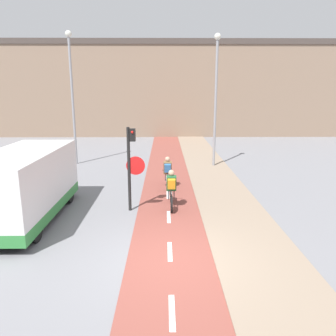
# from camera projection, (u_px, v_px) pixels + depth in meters

# --- Properties ---
(ground_plane) EXTENTS (120.00, 120.00, 0.00)m
(ground_plane) POSITION_uv_depth(u_px,v_px,m) (170.00, 261.00, 8.36)
(ground_plane) COLOR gray
(bike_lane) EXTENTS (2.24, 60.00, 0.02)m
(bike_lane) POSITION_uv_depth(u_px,v_px,m) (170.00, 261.00, 8.36)
(bike_lane) COLOR brown
(bike_lane) RESTS_ON ground_plane
(sidewalk_strip) EXTENTS (2.40, 60.00, 0.05)m
(sidewalk_strip) POSITION_uv_depth(u_px,v_px,m) (261.00, 260.00, 8.37)
(sidewalk_strip) COLOR gray
(sidewalk_strip) RESTS_ON ground_plane
(building_row_background) EXTENTS (60.00, 5.20, 8.87)m
(building_row_background) POSITION_uv_depth(u_px,v_px,m) (166.00, 89.00, 32.56)
(building_row_background) COLOR #89705B
(building_row_background) RESTS_ON ground_plane
(traffic_light_pole) EXTENTS (0.67, 0.25, 3.03)m
(traffic_light_pole) POSITION_uv_depth(u_px,v_px,m) (131.00, 160.00, 11.54)
(traffic_light_pole) COLOR black
(traffic_light_pole) RESTS_ON ground_plane
(street_lamp_far) EXTENTS (0.36, 0.36, 7.51)m
(street_lamp_far) POSITION_uv_depth(u_px,v_px,m) (72.00, 86.00, 18.65)
(street_lamp_far) COLOR gray
(street_lamp_far) RESTS_ON ground_plane
(street_lamp_sidewalk) EXTENTS (0.36, 0.36, 7.27)m
(street_lamp_sidewalk) POSITION_uv_depth(u_px,v_px,m) (216.00, 88.00, 18.02)
(street_lamp_sidewalk) COLOR gray
(street_lamp_sidewalk) RESTS_ON ground_plane
(cyclist_near) EXTENTS (0.46, 1.74, 1.44)m
(cyclist_near) POSITION_uv_depth(u_px,v_px,m) (171.00, 190.00, 12.08)
(cyclist_near) COLOR black
(cyclist_near) RESTS_ON ground_plane
(cyclist_far) EXTENTS (0.46, 1.66, 1.42)m
(cyclist_far) POSITION_uv_depth(u_px,v_px,m) (168.00, 173.00, 14.62)
(cyclist_far) COLOR black
(cyclist_far) RESTS_ON ground_plane
(van) EXTENTS (2.10, 5.30, 2.34)m
(van) POSITION_uv_depth(u_px,v_px,m) (25.00, 186.00, 10.88)
(van) COLOR silver
(van) RESTS_ON ground_plane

